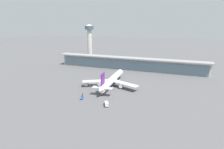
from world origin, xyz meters
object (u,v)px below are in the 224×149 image
(service_truck_mid_apron_blue, at_px, (82,98))
(safety_cone_charlie, at_px, (106,94))
(service_truck_under_wing_grey, at_px, (106,104))
(safety_cone_alpha, at_px, (120,97))
(safety_cone_bravo, at_px, (114,96))
(safety_cone_delta, at_px, (90,91))
(service_truck_near_nose_olive, at_px, (87,84))
(safety_cone_echo, at_px, (116,95))
(airliner_on_stand, at_px, (112,80))
(control_tower, at_px, (90,40))

(service_truck_mid_apron_blue, distance_m, safety_cone_charlie, 19.76)
(service_truck_under_wing_grey, height_order, safety_cone_alpha, service_truck_under_wing_grey)
(safety_cone_alpha, xyz_separation_m, safety_cone_bravo, (-4.60, -1.10, 0.00))
(safety_cone_delta, bearing_deg, safety_cone_alpha, -4.73)
(service_truck_near_nose_olive, xyz_separation_m, safety_cone_echo, (32.25, -12.34, -1.37))
(safety_cone_alpha, xyz_separation_m, safety_cone_delta, (-27.28, 2.26, 0.00))
(service_truck_near_nose_olive, bearing_deg, service_truck_under_wing_grey, -45.02)
(safety_cone_bravo, bearing_deg, safety_cone_delta, 171.59)
(safety_cone_delta, bearing_deg, service_truck_under_wing_grey, -41.80)
(safety_cone_alpha, bearing_deg, airliner_on_stand, 124.37)
(safety_cone_echo, bearing_deg, safety_cone_alpha, -21.16)
(control_tower, relative_size, safety_cone_delta, 83.70)
(service_truck_under_wing_grey, xyz_separation_m, safety_cone_delta, (-23.54, 21.05, -1.37))
(service_truck_under_wing_grey, xyz_separation_m, service_truck_mid_apron_blue, (-22.22, 5.38, -0.88))
(safety_cone_echo, bearing_deg, control_tower, 125.13)
(safety_cone_bravo, bearing_deg, service_truck_under_wing_grey, -87.20)
(control_tower, bearing_deg, service_truck_mid_apron_blue, -65.57)
(service_truck_mid_apron_blue, height_order, safety_cone_alpha, service_truck_mid_apron_blue)
(safety_cone_alpha, bearing_deg, service_truck_near_nose_olive, 159.04)
(safety_cone_delta, bearing_deg, safety_cone_echo, -1.53)
(safety_cone_alpha, bearing_deg, control_tower, 126.13)
(service_truck_mid_apron_blue, bearing_deg, control_tower, 114.43)
(safety_cone_alpha, relative_size, safety_cone_charlie, 1.00)
(control_tower, distance_m, safety_cone_bravo, 145.65)
(service_truck_under_wing_grey, distance_m, service_truck_mid_apron_blue, 22.88)
(service_truck_near_nose_olive, bearing_deg, control_tower, 115.31)
(control_tower, xyz_separation_m, safety_cone_charlie, (72.34, -115.17, -31.78))
(service_truck_under_wing_grey, relative_size, safety_cone_charlie, 10.77)
(service_truck_mid_apron_blue, bearing_deg, safety_cone_echo, 34.73)
(service_truck_mid_apron_blue, bearing_deg, safety_cone_delta, 94.82)
(safety_cone_charlie, bearing_deg, safety_cone_delta, 175.34)
(service_truck_under_wing_grey, relative_size, safety_cone_bravo, 10.77)
(safety_cone_delta, bearing_deg, service_truck_mid_apron_blue, -85.18)
(safety_cone_alpha, relative_size, safety_cone_bravo, 1.00)
(airliner_on_stand, height_order, service_truck_under_wing_grey, airliner_on_stand)
(control_tower, relative_size, safety_cone_echo, 83.70)
(safety_cone_alpha, bearing_deg, safety_cone_echo, 158.84)
(airliner_on_stand, height_order, service_truck_mid_apron_blue, airliner_on_stand)
(safety_cone_charlie, relative_size, safety_cone_delta, 1.00)
(service_truck_near_nose_olive, relative_size, service_truck_under_wing_grey, 1.00)
(safety_cone_charlie, bearing_deg, service_truck_near_nose_olive, 151.68)
(airliner_on_stand, bearing_deg, safety_cone_bravo, -65.37)
(service_truck_near_nose_olive, xyz_separation_m, safety_cone_bravo, (31.89, -15.08, -1.37))
(airliner_on_stand, relative_size, service_truck_near_nose_olive, 8.92)
(safety_cone_charlie, bearing_deg, safety_cone_bravo, -15.23)
(safety_cone_delta, bearing_deg, safety_cone_charlie, -4.66)
(service_truck_mid_apron_blue, height_order, safety_cone_delta, service_truck_mid_apron_blue)
(airliner_on_stand, xyz_separation_m, safety_cone_bravo, (10.89, -23.76, -5.33))
(service_truck_under_wing_grey, height_order, safety_cone_bravo, service_truck_under_wing_grey)
(airliner_on_stand, height_order, control_tower, control_tower)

